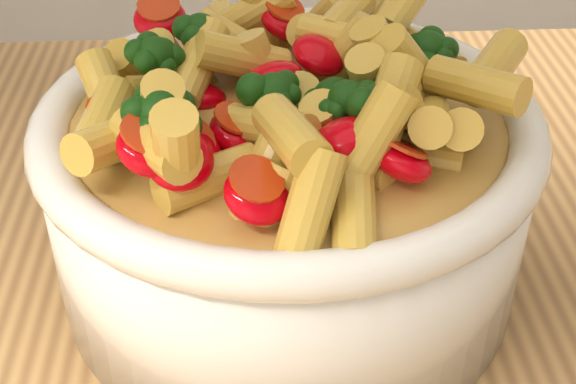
{
  "coord_description": "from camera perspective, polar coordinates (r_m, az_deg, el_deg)",
  "views": [
    {
      "loc": [
        -0.0,
        -0.3,
        1.22
      ],
      "look_at": [
        0.02,
        0.07,
        0.96
      ],
      "focal_mm": 50.0,
      "sensor_mm": 36.0,
      "label": 1
    }
  ],
  "objects": [
    {
      "name": "serving_bowl",
      "position": [
        0.45,
        0.0,
        0.15
      ],
      "size": [
        0.27,
        0.27,
        0.12
      ],
      "color": "white",
      "rests_on": "table"
    },
    {
      "name": "pasta_salad",
      "position": [
        0.41,
        0.0,
        8.36
      ],
      "size": [
        0.21,
        0.21,
        0.05
      ],
      "color": "#E4C448",
      "rests_on": "serving_bowl"
    }
  ]
}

